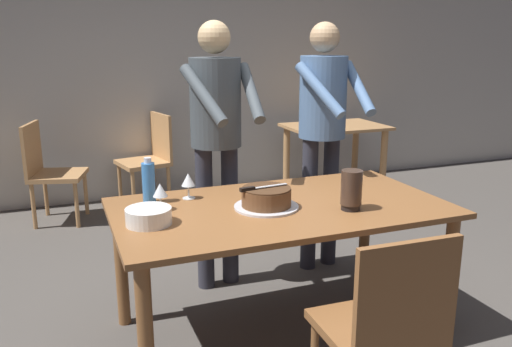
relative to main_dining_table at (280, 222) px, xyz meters
The scene contains 16 objects.
ground_plane 0.65m from the main_dining_table, ahead, with size 14.00×14.00×0.00m, color #4C4742.
back_wall 3.07m from the main_dining_table, 90.00° to the left, with size 10.00×0.12×2.70m, color #BCB7AD.
main_dining_table is the anchor object (origin of this frame).
cake_on_platter 0.17m from the main_dining_table, behind, with size 0.34×0.34×0.11m.
cake_knife 0.27m from the main_dining_table, behind, with size 0.27×0.05×0.02m.
plate_stack 0.72m from the main_dining_table, behind, with size 0.22×0.22×0.08m.
wine_glass_near 0.66m from the main_dining_table, 166.25° to the left, with size 0.08×0.08×0.14m.
wine_glass_far 0.56m from the main_dining_table, 145.24° to the left, with size 0.08×0.08×0.14m.
water_bottle 0.74m from the main_dining_table, 155.17° to the left, with size 0.07×0.07×0.25m.
hurricane_lamp 0.42m from the main_dining_table, 32.67° to the right, with size 0.11×0.11×0.21m.
person_cutting_cake 0.82m from the main_dining_table, 101.30° to the left, with size 0.46×0.57×1.72m.
person_standing_beside 1.05m from the main_dining_table, 48.91° to the left, with size 0.46×0.57×1.72m.
chair_near_side 0.88m from the main_dining_table, 84.39° to the right, with size 0.45×0.45×0.90m.
background_table 2.81m from the main_dining_table, 54.61° to the left, with size 1.00×0.70×0.74m.
background_chair_0 2.66m from the main_dining_table, 95.10° to the left, with size 0.53×0.53×0.90m.
background_chair_1 2.71m from the main_dining_table, 115.63° to the left, with size 0.54×0.54×0.90m.
Camera 1 is at (-1.09, -2.44, 1.61)m, focal length 36.92 mm.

